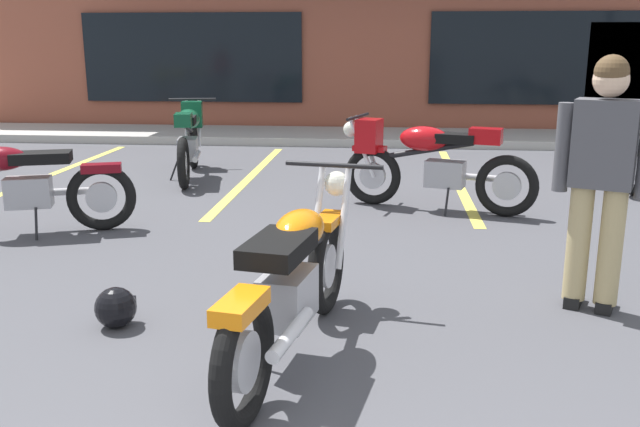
{
  "coord_description": "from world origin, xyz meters",
  "views": [
    {
      "loc": [
        0.44,
        -0.89,
        1.75
      ],
      "look_at": [
        -0.03,
        3.86,
        0.55
      ],
      "focal_mm": 38.42,
      "sensor_mm": 36.0,
      "label": 1
    }
  ],
  "objects_px": {
    "person_in_shorts_foreground": "(602,170)",
    "helmet_on_pavement": "(116,307)",
    "motorcycle_orange_scrambler": "(16,186)",
    "motorcycle_silver_naked": "(427,161)",
    "motorcycle_foreground_classic": "(294,280)",
    "motorcycle_black_cruiser": "(189,137)"
  },
  "relations": [
    {
      "from": "motorcycle_orange_scrambler",
      "to": "motorcycle_silver_naked",
      "type": "bearing_deg",
      "value": 19.92
    },
    {
      "from": "motorcycle_foreground_classic",
      "to": "motorcycle_orange_scrambler",
      "type": "xyz_separation_m",
      "value": [
        -2.88,
        2.29,
        0.0
      ]
    },
    {
      "from": "motorcycle_orange_scrambler",
      "to": "person_in_shorts_foreground",
      "type": "distance_m",
      "value": 4.98
    },
    {
      "from": "motorcycle_silver_naked",
      "to": "helmet_on_pavement",
      "type": "xyz_separation_m",
      "value": [
        -2.1,
        -3.36,
        -0.4
      ]
    },
    {
      "from": "motorcycle_silver_naked",
      "to": "person_in_shorts_foreground",
      "type": "xyz_separation_m",
      "value": [
        0.94,
        -2.77,
        0.42
      ]
    },
    {
      "from": "helmet_on_pavement",
      "to": "motorcycle_foreground_classic",
      "type": "bearing_deg",
      "value": -14.68
    },
    {
      "from": "motorcycle_black_cruiser",
      "to": "helmet_on_pavement",
      "type": "height_order",
      "value": "motorcycle_black_cruiser"
    },
    {
      "from": "motorcycle_foreground_classic",
      "to": "motorcycle_orange_scrambler",
      "type": "bearing_deg",
      "value": 141.62
    },
    {
      "from": "motorcycle_black_cruiser",
      "to": "motorcycle_orange_scrambler",
      "type": "height_order",
      "value": "same"
    },
    {
      "from": "motorcycle_silver_naked",
      "to": "helmet_on_pavement",
      "type": "bearing_deg",
      "value": -122.05
    },
    {
      "from": "person_in_shorts_foreground",
      "to": "motorcycle_orange_scrambler",
      "type": "bearing_deg",
      "value": 163.78
    },
    {
      "from": "motorcycle_silver_naked",
      "to": "motorcycle_orange_scrambler",
      "type": "height_order",
      "value": "same"
    },
    {
      "from": "person_in_shorts_foreground",
      "to": "helmet_on_pavement",
      "type": "height_order",
      "value": "person_in_shorts_foreground"
    },
    {
      "from": "motorcycle_foreground_classic",
      "to": "motorcycle_silver_naked",
      "type": "distance_m",
      "value": 3.79
    },
    {
      "from": "person_in_shorts_foreground",
      "to": "helmet_on_pavement",
      "type": "distance_m",
      "value": 3.21
    },
    {
      "from": "person_in_shorts_foreground",
      "to": "motorcycle_foreground_classic",
      "type": "bearing_deg",
      "value": -154.33
    },
    {
      "from": "motorcycle_foreground_classic",
      "to": "motorcycle_black_cruiser",
      "type": "distance_m",
      "value": 5.64
    },
    {
      "from": "motorcycle_foreground_classic",
      "to": "motorcycle_black_cruiser",
      "type": "bearing_deg",
      "value": 111.92
    },
    {
      "from": "motorcycle_foreground_classic",
      "to": "person_in_shorts_foreground",
      "type": "bearing_deg",
      "value": 25.67
    },
    {
      "from": "motorcycle_silver_naked",
      "to": "motorcycle_orange_scrambler",
      "type": "xyz_separation_m",
      "value": [
        -3.82,
        -1.38,
        -0.07
      ]
    },
    {
      "from": "motorcycle_foreground_classic",
      "to": "motorcycle_black_cruiser",
      "type": "height_order",
      "value": "same"
    },
    {
      "from": "motorcycle_black_cruiser",
      "to": "motorcycle_silver_naked",
      "type": "bearing_deg",
      "value": -27.27
    }
  ]
}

